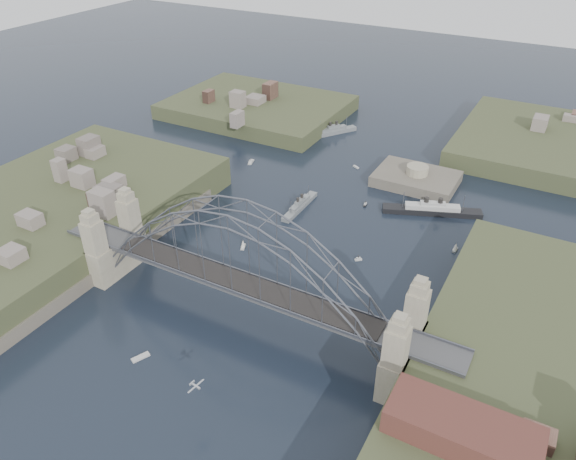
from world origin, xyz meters
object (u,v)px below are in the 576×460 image
at_px(wharf_shed, 462,430).
at_px(naval_cruiser_near, 300,206).
at_px(ocean_liner, 432,210).
at_px(bridge, 240,266).
at_px(naval_cruiser_far, 333,131).
at_px(fort_island, 415,185).

bearing_deg(wharf_shed, naval_cruiser_near, 133.75).
relative_size(naval_cruiser_near, ocean_liner, 0.67).
height_order(bridge, naval_cruiser_near, bridge).
bearing_deg(wharf_shed, ocean_liner, 108.42).
bearing_deg(naval_cruiser_far, fort_island, -31.12).
bearing_deg(fort_island, ocean_liner, -58.02).
height_order(wharf_shed, naval_cruiser_far, wharf_shed).
xyz_separation_m(fort_island, naval_cruiser_far, (-35.16, 21.22, 1.24)).
height_order(fort_island, ocean_liner, ocean_liner).
height_order(naval_cruiser_near, naval_cruiser_far, naval_cruiser_far).
bearing_deg(naval_cruiser_near, fort_island, 51.61).
relative_size(wharf_shed, naval_cruiser_far, 1.29).
distance_m(bridge, fort_island, 72.14).
bearing_deg(naval_cruiser_far, naval_cruiser_near, -74.85).
distance_m(wharf_shed, ocean_liner, 74.55).
bearing_deg(fort_island, wharf_shed, -69.15).
distance_m(fort_island, naval_cruiser_far, 41.09).
height_order(wharf_shed, naval_cruiser_near, wharf_shed).
xyz_separation_m(bridge, fort_island, (12.00, 70.00, -12.66)).
distance_m(bridge, naval_cruiser_near, 44.99).
bearing_deg(wharf_shed, naval_cruiser_far, 122.55).
bearing_deg(naval_cruiser_near, ocean_liner, 24.43).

